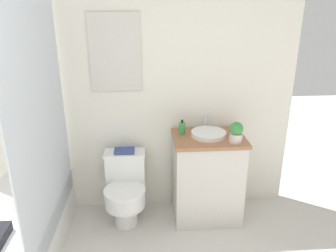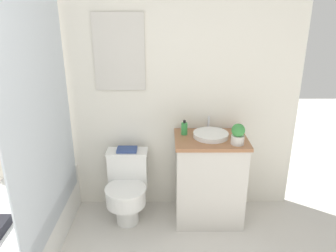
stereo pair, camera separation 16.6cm
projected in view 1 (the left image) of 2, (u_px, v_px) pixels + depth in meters
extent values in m
cube|color=silver|center=(120.00, 82.00, 2.89)|extent=(3.17, 0.05, 2.50)
cube|color=beige|center=(115.00, 53.00, 2.77)|extent=(0.44, 0.02, 0.66)
cube|color=silver|center=(115.00, 53.00, 2.76)|extent=(0.41, 0.01, 0.63)
cube|color=white|center=(20.00, 233.00, 2.55)|extent=(0.59, 1.34, 0.43)
cube|color=silver|center=(42.00, 125.00, 2.26)|extent=(0.01, 1.23, 1.68)
cylinder|color=white|center=(126.00, 213.00, 2.97)|extent=(0.20, 0.20, 0.23)
cylinder|color=white|center=(125.00, 198.00, 2.86)|extent=(0.35, 0.35, 0.14)
cylinder|color=white|center=(125.00, 191.00, 2.84)|extent=(0.36, 0.36, 0.02)
cube|color=white|center=(125.00, 171.00, 3.03)|extent=(0.35, 0.17, 0.35)
cube|color=white|center=(124.00, 153.00, 2.96)|extent=(0.37, 0.18, 0.02)
cube|color=beige|center=(207.00, 179.00, 2.99)|extent=(0.60, 0.44, 0.78)
cube|color=#9E6642|center=(209.00, 138.00, 2.85)|extent=(0.63, 0.47, 0.03)
cylinder|color=white|center=(209.00, 134.00, 2.86)|extent=(0.31, 0.31, 0.04)
cylinder|color=silver|center=(205.00, 122.00, 3.01)|extent=(0.02, 0.02, 0.13)
cylinder|color=green|center=(182.00, 128.00, 2.89)|extent=(0.06, 0.06, 0.11)
cylinder|color=black|center=(182.00, 121.00, 2.86)|extent=(0.02, 0.02, 0.02)
cylinder|color=beige|center=(236.00, 138.00, 2.72)|extent=(0.11, 0.11, 0.08)
sphere|color=#3D8E42|center=(237.00, 129.00, 2.69)|extent=(0.11, 0.11, 0.11)
cube|color=#33477F|center=(124.00, 151.00, 2.95)|extent=(0.18, 0.13, 0.02)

